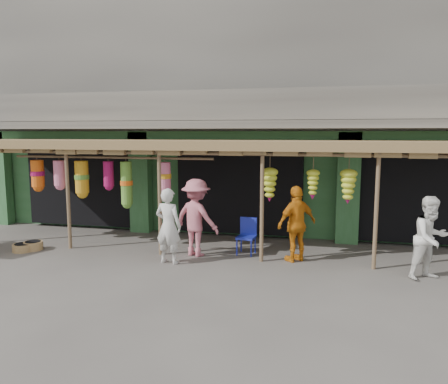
% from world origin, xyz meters
% --- Properties ---
extents(ground, '(80.00, 80.00, 0.00)m').
position_xyz_m(ground, '(0.00, 0.00, 0.00)').
color(ground, '#514C47').
rests_on(ground, ground).
extents(building, '(16.40, 6.80, 7.00)m').
position_xyz_m(building, '(-0.00, 4.87, 3.37)').
color(building, gray).
rests_on(building, ground).
extents(awning, '(14.00, 2.70, 2.79)m').
position_xyz_m(awning, '(-0.16, 0.80, 2.58)').
color(awning, brown).
rests_on(awning, ground).
extents(blue_chair, '(0.47, 0.48, 0.89)m').
position_xyz_m(blue_chair, '(0.55, 0.39, 0.50)').
color(blue_chair, '#17229B').
rests_on(blue_chair, ground).
extents(basket_mid, '(0.60, 0.60, 0.19)m').
position_xyz_m(basket_mid, '(-5.00, -0.74, 0.10)').
color(basket_mid, '#A38549').
rests_on(basket_mid, ground).
extents(basket_right, '(0.59, 0.59, 0.22)m').
position_xyz_m(basket_right, '(-4.84, -0.56, 0.11)').
color(basket_right, '#A8784E').
rests_on(basket_right, ground).
extents(person_front, '(0.70, 0.52, 1.74)m').
position_xyz_m(person_front, '(-1.05, -0.83, 0.87)').
color(person_front, silver).
rests_on(person_front, ground).
extents(person_right, '(1.05, 1.00, 1.72)m').
position_xyz_m(person_right, '(4.52, -0.64, 0.86)').
color(person_right, white).
rests_on(person_right, ground).
extents(person_vendor, '(1.06, 1.01, 1.77)m').
position_xyz_m(person_vendor, '(1.79, 0.01, 0.89)').
color(person_vendor, orange).
rests_on(person_vendor, ground).
extents(person_shopper, '(1.38, 1.08, 1.88)m').
position_xyz_m(person_shopper, '(-0.62, -0.06, 0.94)').
color(person_shopper, '#CC6C7A').
rests_on(person_shopper, ground).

